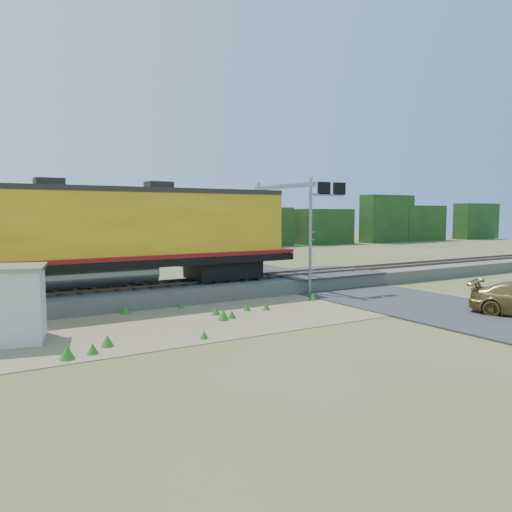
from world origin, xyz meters
TOP-DOWN VIEW (x-y plane):
  - ground at (0.00, 0.00)m, footprint 140.00×140.00m
  - ballast at (0.00, 6.00)m, footprint 70.00×5.00m
  - rails at (0.00, 6.00)m, footprint 70.00×1.54m
  - dirt_shoulder at (-2.00, 0.50)m, footprint 26.00×8.00m
  - road at (7.00, 0.74)m, footprint 7.00×66.00m
  - tree_line_north at (0.00, 38.00)m, footprint 130.00×3.00m
  - weed_clumps at (-3.50, 0.10)m, footprint 15.00×6.20m
  - locomotive at (-7.31, 6.00)m, footprint 21.64×3.30m
  - shed at (-11.45, 0.41)m, footprint 2.81×2.81m
  - signal_gantry at (4.49, 5.35)m, footprint 2.63×6.20m

SIDE VIEW (x-z plane):
  - ground at x=0.00m, z-range 0.00..0.00m
  - weed_clumps at x=-3.50m, z-range -0.28..0.28m
  - dirt_shoulder at x=-2.00m, z-range 0.00..0.03m
  - road at x=7.00m, z-range -0.34..0.52m
  - ballast at x=0.00m, z-range 0.00..0.80m
  - rails at x=0.00m, z-range 0.80..0.96m
  - shed at x=-11.45m, z-range 0.02..2.80m
  - tree_line_north at x=0.00m, z-range -0.18..6.32m
  - locomotive at x=-7.31m, z-range 0.92..6.51m
  - signal_gantry at x=4.49m, z-range 1.69..8.33m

